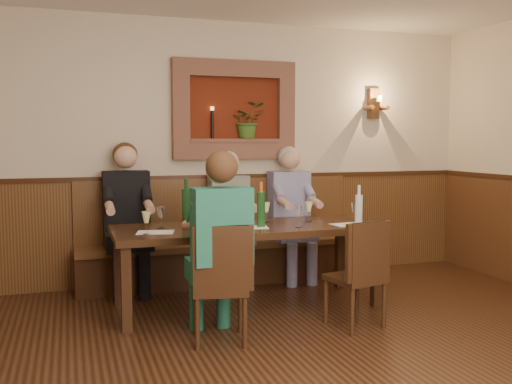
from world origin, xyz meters
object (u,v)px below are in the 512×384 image
Objects in this scene: bench at (221,252)px; person_bench_right at (292,225)px; spittoon_bucket at (223,213)px; water_bottle at (359,209)px; wine_bottle_green_b at (186,206)px; dining_table at (247,234)px; chair_near_right at (356,296)px; person_chair_front at (219,263)px; person_bench_mid at (231,230)px; person_bench_left at (128,231)px; wine_bottle_green_a at (261,209)px; chair_near_left at (220,308)px.

bench is 0.83m from person_bench_right.
spittoon_bucket is 1.25m from water_bottle.
person_bench_right reaches higher than wine_bottle_green_b.
chair_near_right reaches higher than dining_table.
person_bench_right reaches higher than bench.
person_bench_right is 1.42m from spittoon_bucket.
bench is 1.13m from wine_bottle_green_b.
person_chair_front reaches higher than wine_bottle_green_b.
person_bench_mid is 0.69m from person_bench_right.
person_bench_left is 1.76m from person_bench_right.
person_bench_left reaches higher than dining_table.
person_bench_mid is at bearing 179.88° from person_bench_right.
wine_bottle_green_a is (0.09, -0.11, 0.24)m from dining_table.
spittoon_bucket is at bearing -137.55° from person_bench_right.
bench is 1.67m from water_bottle.
person_bench_right is (0.77, 0.84, -0.07)m from dining_table.
chair_near_left is 1.15m from chair_near_right.
person_bench_right is (0.77, -0.11, 0.28)m from bench.
dining_table is at bearing 130.02° from wine_bottle_green_a.
person_bench_right reaches higher than spittoon_bucket.
spittoon_bucket is at bearing 171.59° from water_bottle.
person_bench_right is 5.29× the size of spittoon_bucket.
person_bench_left is at bearing 138.72° from wine_bottle_green_a.
chair_near_right is 0.63× the size of person_bench_mid.
dining_table is 1.29m from person_bench_left.
person_bench_left is at bearing 107.73° from person_chair_front.
person_bench_right reaches higher than person_chair_front.
wine_bottle_green_b is at bearing 104.46° from chair_near_left.
wine_bottle_green_a reaches higher than bench.
chair_near_right is at bearing -38.26° from wine_bottle_green_b.
wine_bottle_green_a is (1.08, -0.95, 0.29)m from person_bench_left.
chair_near_right is 0.61× the size of person_bench_right.
person_bench_left is (-1.66, 1.65, 0.37)m from chair_near_right.
dining_table is 0.28m from wine_bottle_green_a.
bench is at bearing 128.50° from water_bottle.
person_chair_front reaches higher than chair_near_right.
chair_near_left is at bearing -126.98° from person_bench_right.
person_bench_right is at bearing -0.12° from person_bench_mid.
person_bench_mid reaches higher than dining_table.
person_bench_mid is 0.97× the size of person_bench_right.
chair_near_right is 3.20× the size of spittoon_bucket.
wine_bottle_green_b is 1.17× the size of water_bottle.
bench is at bearing 90.00° from dining_table.
dining_table is 1.03m from chair_near_left.
chair_near_left is 0.63× the size of person_bench_right.
wine_bottle_green_a is 0.90m from water_bottle.
bench reaches higher than dining_table.
person_bench_right is at bearing 100.39° from water_bottle.
person_bench_left is at bearing 122.73° from chair_near_right.
wine_bottle_green_a is at bearing -49.98° from dining_table.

